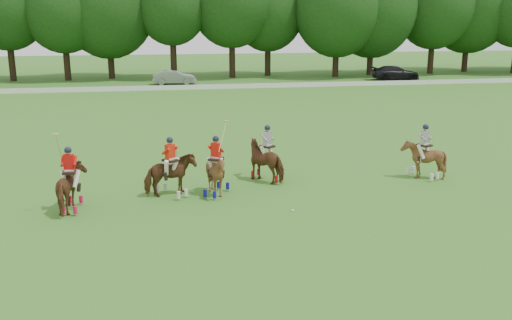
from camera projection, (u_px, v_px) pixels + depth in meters
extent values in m
plane|color=#366B1E|center=(232.00, 235.00, 18.64)|extent=(180.00, 180.00, 0.00)
cylinder|color=black|center=(11.00, 58.00, 61.72)|extent=(0.70, 0.70, 4.98)
ellipsoid|color=black|center=(6.00, 2.00, 60.29)|extent=(8.80, 8.80, 10.12)
cylinder|color=black|center=(67.00, 59.00, 62.35)|extent=(0.70, 0.70, 4.64)
ellipsoid|color=black|center=(62.00, 6.00, 60.96)|extent=(8.80, 8.80, 10.13)
cylinder|color=black|center=(111.00, 59.00, 64.15)|extent=(0.70, 0.70, 4.31)
ellipsoid|color=black|center=(107.00, 3.00, 62.64)|extent=(10.67, 10.67, 12.27)
cylinder|color=black|center=(173.00, 55.00, 63.78)|extent=(0.70, 0.70, 5.24)
ellipsoid|color=black|center=(172.00, 3.00, 62.39)|extent=(8.06, 8.06, 9.26)
cylinder|color=black|center=(232.00, 55.00, 65.15)|extent=(0.70, 0.70, 5.19)
cylinder|color=black|center=(268.00, 56.00, 67.31)|extent=(0.70, 0.70, 4.48)
ellipsoid|color=black|center=(268.00, 9.00, 65.96)|extent=(8.60, 8.60, 9.89)
cylinder|color=black|center=(336.00, 58.00, 65.94)|extent=(0.70, 0.70, 4.21)
ellipsoid|color=black|center=(337.00, 6.00, 64.49)|extent=(10.11, 10.11, 11.63)
cylinder|color=black|center=(370.00, 58.00, 68.05)|extent=(0.70, 0.70, 4.07)
ellipsoid|color=black|center=(373.00, 6.00, 66.58)|extent=(10.46, 10.46, 12.03)
cylinder|color=black|center=(431.00, 54.00, 69.50)|extent=(0.70, 0.70, 4.79)
ellipsoid|color=black|center=(435.00, 3.00, 68.04)|extent=(9.47, 9.47, 10.89)
cylinder|color=black|center=(465.00, 54.00, 71.95)|extent=(0.70, 0.70, 4.44)
ellipsoid|color=black|center=(470.00, 2.00, 70.39)|extent=(10.84, 10.84, 12.47)
cube|color=white|center=(179.00, 87.00, 54.83)|extent=(120.00, 0.10, 0.44)
imported|color=gray|center=(174.00, 77.00, 58.96)|extent=(4.39, 1.59, 1.44)
imported|color=black|center=(395.00, 73.00, 63.09)|extent=(5.47, 2.52, 1.55)
imported|color=#4A2B13|center=(71.00, 188.00, 20.74)|extent=(1.02, 2.06, 1.70)
cube|color=black|center=(70.00, 172.00, 20.59)|extent=(0.47, 0.58, 0.08)
cylinder|color=tan|center=(59.00, 147.00, 20.33)|extent=(0.07, 0.77, 1.08)
imported|color=#4A2B13|center=(171.00, 176.00, 22.41)|extent=(2.21, 2.18, 1.69)
cube|color=black|center=(170.00, 160.00, 22.26)|extent=(0.70, 0.71, 0.08)
cylinder|color=tan|center=(176.00, 161.00, 22.50)|extent=(0.16, 0.18, 1.29)
imported|color=#4A2B13|center=(216.00, 174.00, 22.54)|extent=(1.99, 2.05, 1.71)
cube|color=black|center=(216.00, 159.00, 22.38)|extent=(0.67, 0.71, 0.08)
cylinder|color=tan|center=(223.00, 137.00, 22.05)|extent=(0.43, 0.67, 1.08)
imported|color=#4A2B13|center=(267.00, 161.00, 24.56)|extent=(2.08, 2.18, 1.75)
cube|color=black|center=(267.00, 146.00, 24.40)|extent=(0.70, 0.71, 0.08)
cylinder|color=tan|center=(263.00, 149.00, 24.19)|extent=(0.16, 0.18, 1.29)
imported|color=#4A2B13|center=(423.00, 159.00, 24.90)|extent=(1.95, 2.02, 1.71)
cube|color=black|center=(424.00, 145.00, 24.74)|extent=(0.65, 0.70, 0.08)
cylinder|color=tan|center=(420.00, 148.00, 24.58)|extent=(0.13, 0.20, 1.29)
sphere|color=white|center=(293.00, 210.00, 20.81)|extent=(0.09, 0.09, 0.09)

